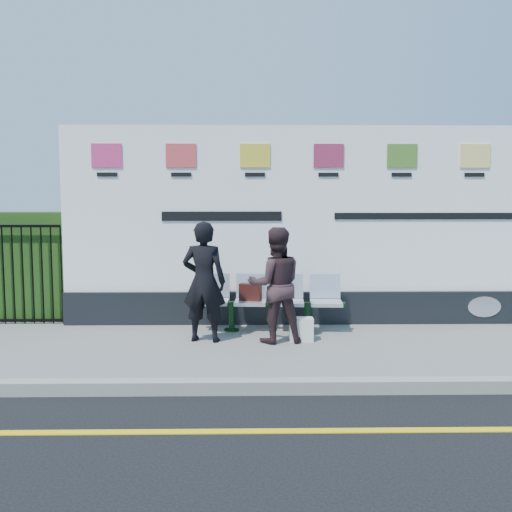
{
  "coord_description": "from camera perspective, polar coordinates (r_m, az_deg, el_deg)",
  "views": [
    {
      "loc": [
        -0.73,
        -4.81,
        2.04
      ],
      "look_at": [
        -0.6,
        2.95,
        1.25
      ],
      "focal_mm": 40.0,
      "sensor_mm": 36.0,
      "label": 1
    }
  ],
  "objects": [
    {
      "name": "handbag_brown",
      "position": [
        8.24,
        -0.57,
        -3.63
      ],
      "size": [
        0.34,
        0.21,
        0.24
      ],
      "primitive_type": "cube",
      "rotation": [
        0.0,
        0.0,
        -0.28
      ],
      "color": "black",
      "rests_on": "bench"
    },
    {
      "name": "kerb",
      "position": [
        6.17,
        6.0,
        -12.81
      ],
      "size": [
        14.0,
        0.18,
        0.14
      ],
      "primitive_type": "cube",
      "color": "gray",
      "rests_on": "ground"
    },
    {
      "name": "pavement",
      "position": [
        7.61,
        4.62,
        -9.29
      ],
      "size": [
        14.0,
        3.0,
        0.12
      ],
      "primitive_type": "cube",
      "color": "slate",
      "rests_on": "ground"
    },
    {
      "name": "yellow_line",
      "position": [
        5.27,
        7.36,
        -16.94
      ],
      "size": [
        14.0,
        0.1,
        0.01
      ],
      "primitive_type": "cube",
      "color": "yellow",
      "rests_on": "ground"
    },
    {
      "name": "ground",
      "position": [
        5.27,
        7.36,
        -16.98
      ],
      "size": [
        80.0,
        80.0,
        0.0
      ],
      "primitive_type": "plane",
      "color": "black"
    },
    {
      "name": "woman_left",
      "position": [
        7.65,
        -5.22,
        -2.56
      ],
      "size": [
        0.65,
        0.48,
        1.62
      ],
      "primitive_type": "imported",
      "rotation": [
        0.0,
        0.0,
        2.97
      ],
      "color": "black",
      "rests_on": "pavement"
    },
    {
      "name": "woman_right",
      "position": [
        7.59,
        1.96,
        -2.91
      ],
      "size": [
        0.82,
        0.68,
        1.54
      ],
      "primitive_type": "imported",
      "rotation": [
        0.0,
        0.0,
        3.28
      ],
      "color": "#342225",
      "rests_on": "pavement"
    },
    {
      "name": "billboard",
      "position": [
        8.77,
        7.09,
        1.71
      ],
      "size": [
        8.0,
        0.3,
        3.0
      ],
      "color": "black",
      "rests_on": "pavement"
    },
    {
      "name": "bench",
      "position": [
        8.29,
        1.32,
        -6.0
      ],
      "size": [
        2.11,
        0.68,
        0.45
      ],
      "primitive_type": null,
      "rotation": [
        0.0,
        0.0,
        -0.07
      ],
      "color": "silver",
      "rests_on": "pavement"
    },
    {
      "name": "carrier_bag_white",
      "position": [
        7.76,
        4.55,
        -7.32
      ],
      "size": [
        0.32,
        0.19,
        0.32
      ],
      "primitive_type": "cube",
      "color": "silver",
      "rests_on": "pavement"
    },
    {
      "name": "hedge",
      "position": [
        9.95,
        -23.71,
        -0.86
      ],
      "size": [
        2.35,
        0.7,
        1.7
      ],
      "primitive_type": "cube",
      "color": "#224414",
      "rests_on": "pavement"
    }
  ]
}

